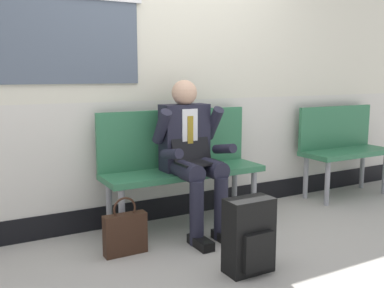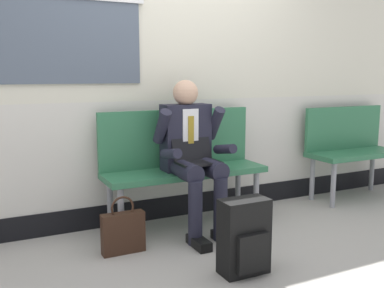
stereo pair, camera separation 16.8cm
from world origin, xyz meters
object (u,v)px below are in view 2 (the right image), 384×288
at_px(bench_with_person, 182,159).
at_px(person_seated, 192,152).
at_px(bench_empty, 350,145).
at_px(handbag, 123,232).
at_px(backpack, 245,238).

xyz_separation_m(bench_with_person, person_seated, (-0.00, -0.21, 0.09)).
bearing_deg(bench_empty, bench_with_person, 179.83).
bearing_deg(bench_with_person, handbag, -149.21).
relative_size(bench_empty, person_seated, 0.82).
relative_size(person_seated, handbag, 2.92).
bearing_deg(person_seated, bench_empty, 5.89).
height_order(backpack, handbag, backpack).
bearing_deg(person_seated, handbag, -164.46).
height_order(person_seated, handbag, person_seated).
bearing_deg(bench_with_person, backpack, -92.27).
bearing_deg(bench_empty, handbag, -171.65).
distance_m(person_seated, handbag, 0.85).
bearing_deg(handbag, bench_with_person, 30.79).
relative_size(bench_with_person, handbag, 3.26).
distance_m(person_seated, backpack, 0.95).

